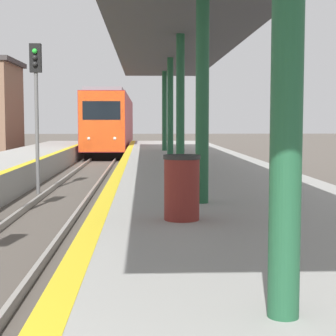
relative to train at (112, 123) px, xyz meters
name	(u,v)px	position (x,y,z in m)	size (l,w,h in m)	color
train	(112,123)	(0.00, 0.00, 0.00)	(2.69, 22.98, 4.33)	black
signal_far	(36,90)	(-1.03, -25.42, 1.13)	(0.36, 0.31, 4.79)	#595959
station_canopy	(180,34)	(3.41, -27.73, 2.58)	(3.97, 29.37, 4.08)	#1E5133
trash_bin	(182,187)	(2.93, -35.30, -0.82)	(0.55, 0.55, 0.97)	maroon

